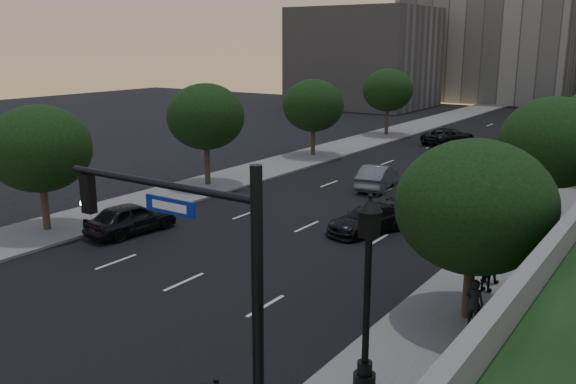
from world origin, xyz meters
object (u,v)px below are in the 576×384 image
Objects in this scene: sedan_far_right at (535,149)px; pedestrian_c at (487,270)px; sedan_far_left at (449,136)px; street_lamp at (367,306)px; traffic_signal_mast at (216,315)px; sedan_near_right at (368,219)px; sedan_near_left at (131,218)px; pedestrian_a at (474,303)px; pedestrian_b at (489,259)px; sedan_mid_left at (378,177)px.

pedestrian_c reaches higher than sedan_far_right.
street_lamp is at bearing 124.01° from sedan_far_left.
traffic_signal_mast is at bearing -107.92° from street_lamp.
sedan_far_left reaches higher than sedan_near_right.
pedestrian_a is (17.34, -0.87, 0.18)m from sedan_near_left.
sedan_far_right is (-4.47, 38.55, -1.83)m from street_lamp.
pedestrian_c is (13.38, -32.76, 0.24)m from sedan_far_left.
sedan_near_right is at bearing 106.71° from traffic_signal_mast.
pedestrian_c is (5.10, -29.94, 0.21)m from sedan_far_right.
traffic_signal_mast reaches higher than pedestrian_a.
pedestrian_b is at bearing 87.78° from street_lamp.
sedan_mid_left is at bearing -57.05° from pedestrian_a.
pedestrian_c is (-0.51, 3.12, 0.05)m from pedestrian_a.
street_lamp is 8.79m from pedestrian_c.
pedestrian_a is at bearing 78.30° from street_lamp.
sedan_mid_left is 1.02× the size of sedan_far_right.
sedan_near_left is 16.54m from sedan_mid_left.
sedan_near_left is 0.84× the size of sedan_far_left.
pedestrian_b reaches higher than pedestrian_a.
sedan_near_left is at bearing 58.72° from sedan_mid_left.
sedan_near_right is at bearing -139.03° from sedan_near_left.
traffic_signal_mast is 18.34m from sedan_near_right.
sedan_far_left is 8.75m from sedan_far_right.
pedestrian_b is at bearing 82.84° from traffic_signal_mast.
pedestrian_c is at bearing -66.32° from sedan_far_right.
sedan_far_right is 29.32m from pedestrian_b.
sedan_far_right is (8.28, -2.82, 0.03)m from sedan_far_left.
sedan_near_left is at bearing 144.42° from traffic_signal_mast.
street_lamp is at bearing -44.63° from sedan_near_right.
sedan_mid_left is at bearing 113.80° from sedan_far_left.
sedan_near_left is 0.98× the size of sedan_far_right.
sedan_mid_left is 2.63× the size of pedestrian_b.
sedan_near_right is (3.81, -8.75, -0.11)m from sedan_mid_left.
street_lamp reaches higher than pedestrian_a.
street_lamp reaches higher than sedan_far_right.
pedestrian_c is at bearing 88.56° from pedestrian_b.
pedestrian_c reaches higher than sedan_near_right.
sedan_far_left is at bearing -71.06° from pedestrian_a.
sedan_near_right is (-6.57, 13.09, -1.96)m from street_lamp.
sedan_far_left is 38.47m from pedestrian_a.
pedestrian_c reaches higher than sedan_mid_left.
sedan_far_left is 3.40× the size of pedestrian_a.
sedan_far_left is (-11.38, 45.61, -2.90)m from traffic_signal_mast.
traffic_signal_mast is 27.75m from sedan_mid_left.
traffic_signal_mast is 4.57m from street_lamp.
sedan_far_left is at bearing -82.97° from pedestrian_b.
sedan_far_right reaches higher than sedan_near_left.
sedan_mid_left is at bearing -95.47° from sedan_far_right.
pedestrian_b is 1.06× the size of pedestrian_c.
sedan_near_right is 8.49m from pedestrian_c.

